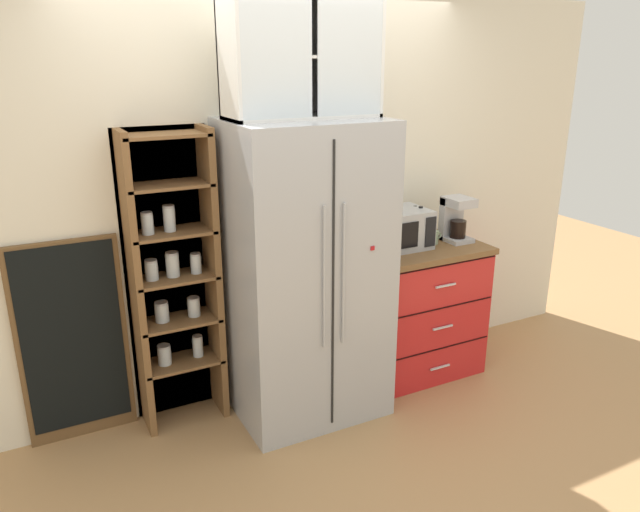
# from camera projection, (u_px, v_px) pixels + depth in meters

# --- Properties ---
(ground_plane) EXTENTS (10.75, 10.75, 0.00)m
(ground_plane) POSITION_uv_depth(u_px,v_px,m) (306.00, 404.00, 3.94)
(ground_plane) COLOR tan
(wall_back_cream) EXTENTS (5.04, 0.10, 2.55)m
(wall_back_cream) POSITION_uv_depth(u_px,v_px,m) (278.00, 201.00, 3.87)
(wall_back_cream) COLOR silver
(wall_back_cream) RESTS_ON ground
(refrigerator) EXTENTS (0.90, 0.72, 1.83)m
(refrigerator) POSITION_uv_depth(u_px,v_px,m) (305.00, 273.00, 3.65)
(refrigerator) COLOR #ADAFB5
(refrigerator) RESTS_ON ground
(pantry_shelf_column) EXTENTS (0.53, 0.29, 1.80)m
(pantry_shelf_column) POSITION_uv_depth(u_px,v_px,m) (173.00, 277.00, 3.56)
(pantry_shelf_column) COLOR brown
(pantry_shelf_column) RESTS_ON ground
(counter_cabinet) EXTENTS (0.87, 0.59, 0.94)m
(counter_cabinet) POSITION_uv_depth(u_px,v_px,m) (417.00, 309.00, 4.24)
(counter_cabinet) COLOR red
(counter_cabinet) RESTS_ON ground
(microwave) EXTENTS (0.44, 0.33, 0.26)m
(microwave) POSITION_uv_depth(u_px,v_px,m) (395.00, 229.00, 4.01)
(microwave) COLOR #ADAFB5
(microwave) RESTS_ON counter_cabinet
(coffee_maker) EXTENTS (0.17, 0.20, 0.31)m
(coffee_maker) POSITION_uv_depth(u_px,v_px,m) (455.00, 219.00, 4.17)
(coffee_maker) COLOR #B7B7BC
(coffee_maker) RESTS_ON counter_cabinet
(mug_charcoal) EXTENTS (0.12, 0.08, 0.09)m
(mug_charcoal) POSITION_uv_depth(u_px,v_px,m) (425.00, 241.00, 4.05)
(mug_charcoal) COLOR #2D2D33
(mug_charcoal) RESTS_ON counter_cabinet
(mug_sage) EXTENTS (0.12, 0.08, 0.09)m
(mug_sage) POSITION_uv_depth(u_px,v_px,m) (432.00, 237.00, 4.13)
(mug_sage) COLOR #8CA37F
(mug_sage) RESTS_ON counter_cabinet
(bottle_amber) EXTENTS (0.06, 0.06, 0.26)m
(bottle_amber) POSITION_uv_depth(u_px,v_px,m) (414.00, 227.00, 4.13)
(bottle_amber) COLOR brown
(bottle_amber) RESTS_ON counter_cabinet
(bottle_clear) EXTENTS (0.07, 0.07, 0.27)m
(bottle_clear) POSITION_uv_depth(u_px,v_px,m) (420.00, 228.00, 4.08)
(bottle_clear) COLOR silver
(bottle_clear) RESTS_ON counter_cabinet
(upper_cabinet) EXTENTS (0.86, 0.32, 0.65)m
(upper_cabinet) POSITION_uv_depth(u_px,v_px,m) (300.00, 57.00, 3.29)
(upper_cabinet) COLOR silver
(upper_cabinet) RESTS_ON refrigerator
(chalkboard_menu) EXTENTS (0.60, 0.04, 1.21)m
(chalkboard_menu) POSITION_uv_depth(u_px,v_px,m) (73.00, 341.00, 3.45)
(chalkboard_menu) COLOR brown
(chalkboard_menu) RESTS_ON ground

